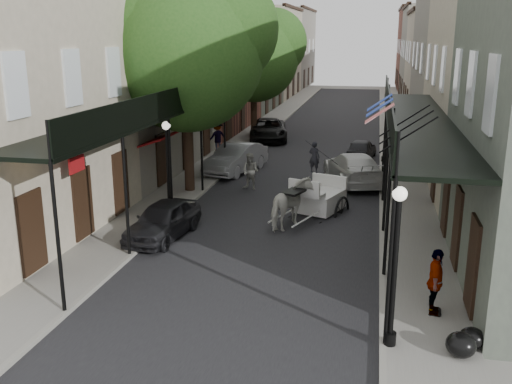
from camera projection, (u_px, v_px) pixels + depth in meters
The scene contains 24 objects.
ground at pixel (235, 295), 15.67m from camera, with size 140.00×140.00×0.00m, color gray.
road at pixel (314, 154), 34.55m from camera, with size 8.00×90.00×0.01m, color black.
sidewalk_left at pixel (234, 150), 35.53m from camera, with size 2.20×90.00×0.12m, color gray.
sidewalk_right at pixel (399, 156), 33.55m from camera, with size 2.20×90.00×0.12m, color gray.
building_row_left at pixel (220, 58), 44.31m from camera, with size 5.00×80.00×10.50m, color #BCAE96.
building_row_right at pixel (451, 60), 40.91m from camera, with size 5.00×80.00×10.50m, color gray.
gallery_left at pixel (158, 112), 22.14m from camera, with size 2.20×18.05×4.88m.
gallery_right at pixel (412, 119), 20.25m from camera, with size 2.20×18.05×4.88m.
tree_near at pixel (196, 46), 24.40m from camera, with size 7.31×6.80×9.63m.
tree_far at pixel (260, 53), 37.80m from camera, with size 6.45×6.00×8.61m.
lamppost_right_near at pixel (395, 265), 12.43m from camera, with size 0.32×0.32×3.71m.
lamppost_left at pixel (168, 168), 21.61m from camera, with size 0.32×0.32×3.71m.
lamppost_right_far at pixel (386, 127), 31.31m from camera, with size 0.32×0.32×3.71m.
horse at pixel (292, 205), 20.97m from camera, with size 0.97×2.12×1.79m, color silver.
carriage at pixel (324, 182), 23.20m from camera, with size 2.43×2.99×3.00m.
pedestrian_walking at pixel (251, 171), 26.30m from camera, with size 0.83×0.65×1.71m, color #A5A49C.
pedestrian_sidewalk_left at pixel (217, 137), 34.06m from camera, with size 1.22×0.70×1.89m, color gray.
pedestrian_sidewalk_right at pixel (435, 282), 14.16m from camera, with size 1.01×0.42×1.72m, color gray.
car_left_near at pixel (163, 220), 19.99m from camera, with size 1.54×3.83×1.30m, color black.
car_left_mid at pixel (236, 158), 29.63m from camera, with size 1.59×4.56×1.50m, color #98989D.
car_left_far at pixel (268, 130), 38.85m from camera, with size 2.44×5.28×1.47m, color black.
car_right_near at pixel (353, 168), 27.45m from camera, with size 2.09×5.14×1.49m, color silver.
car_right_far at pixel (361, 149), 32.90m from camera, with size 1.41×3.51×1.20m, color black.
trash_bags at pixel (465, 342), 12.53m from camera, with size 0.92×1.07×0.56m.
Camera 1 is at (3.50, -13.95, 6.87)m, focal length 40.00 mm.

